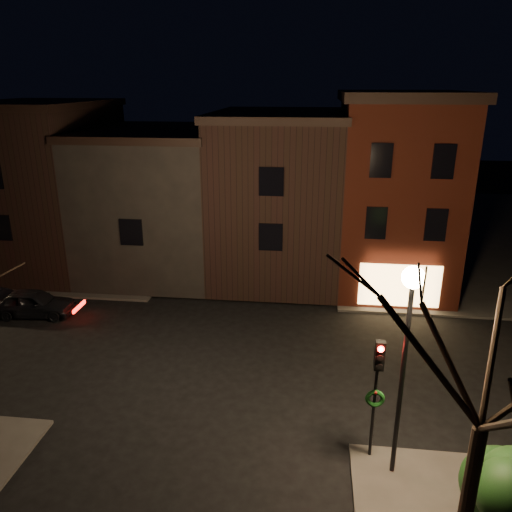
{
  "coord_description": "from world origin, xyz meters",
  "views": [
    {
      "loc": [
        3.58,
        -18.32,
        11.05
      ],
      "look_at": [
        0.93,
        3.99,
        3.2
      ],
      "focal_mm": 35.0,
      "sensor_mm": 36.0,
      "label": 1
    }
  ],
  "objects": [
    {
      "name": "traffic_signal",
      "position": [
        5.6,
        -5.51,
        2.81
      ],
      "size": [
        0.58,
        0.38,
        4.05
      ],
      "color": "black",
      "rests_on": "sidewalk_near_right"
    },
    {
      "name": "parked_car_a",
      "position": [
        -10.09,
        2.83,
        0.68
      ],
      "size": [
        4.09,
        1.9,
        1.36
      ],
      "primitive_type": "imported",
      "rotation": [
        0.0,
        0.0,
        1.65
      ],
      "color": "black",
      "rests_on": "ground"
    },
    {
      "name": "bare_tree_right",
      "position": [
        7.5,
        -8.5,
        6.15
      ],
      "size": [
        6.4,
        6.4,
        8.5
      ],
      "color": "black",
      "rests_on": "sidewalk_near_right"
    },
    {
      "name": "street_lamp_near",
      "position": [
        6.2,
        -6.0,
        5.18
      ],
      "size": [
        0.6,
        0.6,
        6.48
      ],
      "color": "black",
      "rests_on": "sidewalk_near_right"
    },
    {
      "name": "row_building_a",
      "position": [
        1.5,
        10.5,
        4.83
      ],
      "size": [
        7.3,
        10.3,
        9.4
      ],
      "color": "black",
      "rests_on": "ground"
    },
    {
      "name": "row_building_c",
      "position": [
        -13.0,
        10.5,
        5.08
      ],
      "size": [
        7.3,
        10.3,
        9.9
      ],
      "color": "black",
      "rests_on": "ground"
    },
    {
      "name": "corner_building",
      "position": [
        8.0,
        9.47,
        5.4
      ],
      "size": [
        6.5,
        8.5,
        10.5
      ],
      "color": "#45160C",
      "rests_on": "ground"
    },
    {
      "name": "ground",
      "position": [
        0.0,
        0.0,
        0.0
      ],
      "size": [
        120.0,
        120.0,
        0.0
      ],
      "primitive_type": "plane",
      "color": "black",
      "rests_on": "ground"
    },
    {
      "name": "row_building_b",
      "position": [
        -5.75,
        10.5,
        4.33
      ],
      "size": [
        7.8,
        10.3,
        8.4
      ],
      "color": "black",
      "rests_on": "ground"
    },
    {
      "name": "sidewalk_far_left",
      "position": [
        -20.0,
        20.0,
        0.06
      ],
      "size": [
        30.0,
        30.0,
        0.12
      ],
      "primitive_type": "cube",
      "color": "#2D2B28",
      "rests_on": "ground"
    }
  ]
}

